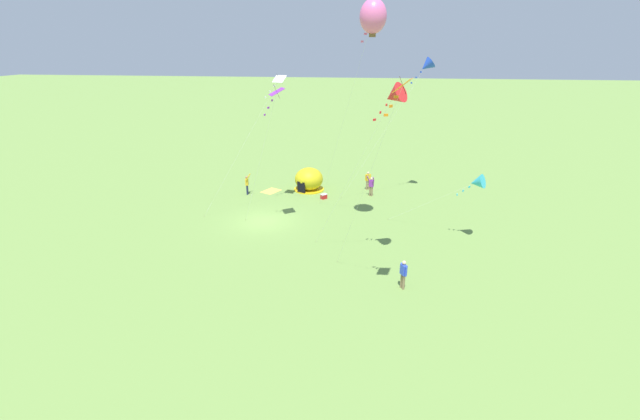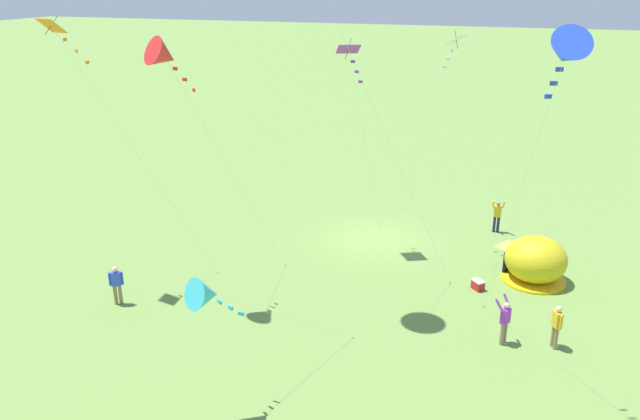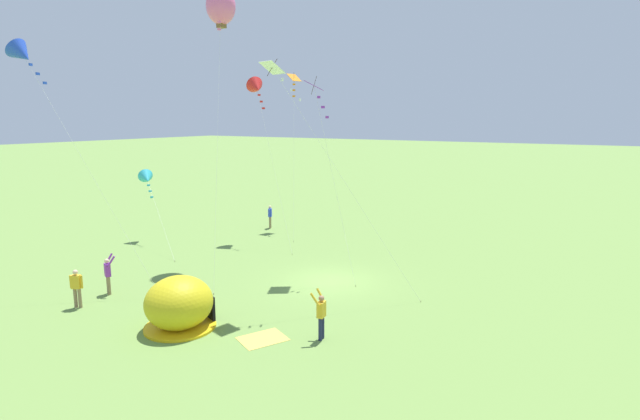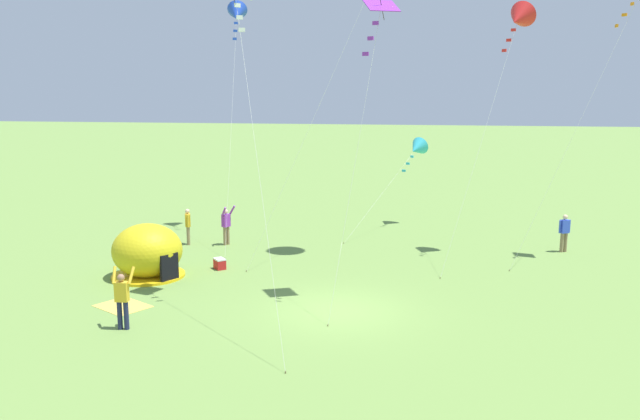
{
  "view_description": "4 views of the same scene",
  "coord_description": "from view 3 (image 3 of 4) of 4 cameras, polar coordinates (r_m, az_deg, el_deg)",
  "views": [
    {
      "loc": [
        29.51,
        8.23,
        12.74
      ],
      "look_at": [
        3.17,
        4.78,
        2.39
      ],
      "focal_mm": 24.0,
      "sensor_mm": 36.0,
      "label": 1
    },
    {
      "loc": [
        -6.93,
        29.23,
        12.89
      ],
      "look_at": [
        1.05,
        5.62,
        3.5
      ],
      "focal_mm": 35.0,
      "sensor_mm": 36.0,
      "label": 2
    },
    {
      "loc": [
        -21.01,
        -12.09,
        8.22
      ],
      "look_at": [
        1.14,
        1.31,
        3.39
      ],
      "focal_mm": 28.0,
      "sensor_mm": 36.0,
      "label": 3
    },
    {
      "loc": [
        3.75,
        -19.15,
        6.84
      ],
      "look_at": [
        -1.67,
        4.78,
        2.46
      ],
      "focal_mm": 35.0,
      "sensor_mm": 36.0,
      "label": 4
    }
  ],
  "objects": [
    {
      "name": "ground_plane",
      "position": [
        25.6,
        1.19,
        -8.17
      ],
      "size": [
        300.0,
        300.0,
        0.0
      ],
      "primitive_type": "plane",
      "color": "olive"
    },
    {
      "name": "popup_tent",
      "position": [
        20.7,
        -15.79,
        -10.27
      ],
      "size": [
        2.81,
        2.81,
        2.1
      ],
      "color": "gold",
      "rests_on": "ground"
    },
    {
      "name": "picnic_blanket",
      "position": [
        19.51,
        -6.57,
        -14.41
      ],
      "size": [
        2.1,
        1.93,
        0.01
      ],
      "primitive_type": "cube",
      "rotation": [
        0.0,
        0.0,
        -0.47
      ],
      "color": "gold",
      "rests_on": "ground"
    },
    {
      "name": "cooler_box",
      "position": [
        23.59,
        -14.44,
        -9.61
      ],
      "size": [
        0.63,
        0.64,
        0.44
      ],
      "color": "red",
      "rests_on": "ground"
    },
    {
      "name": "person_watching_sky",
      "position": [
        25.59,
        -23.07,
        -6.7
      ],
      "size": [
        0.64,
        0.72,
        1.89
      ],
      "color": "#8C7251",
      "rests_on": "ground"
    },
    {
      "name": "person_near_tent",
      "position": [
        37.58,
        -5.73,
        -0.63
      ],
      "size": [
        0.53,
        0.4,
        1.72
      ],
      "color": "#8C7251",
      "rests_on": "ground"
    },
    {
      "name": "person_center_field",
      "position": [
        24.38,
        -26.06,
        -7.86
      ],
      "size": [
        0.39,
        0.54,
        1.72
      ],
      "color": "#8C7251",
      "rests_on": "ground"
    },
    {
      "name": "person_arms_raised",
      "position": [
        18.98,
        0.13,
        -11.8
      ],
      "size": [
        0.67,
        0.52,
        1.89
      ],
      "color": "#1E2347",
      "rests_on": "ground"
    },
    {
      "name": "kite_orange",
      "position": [
        37.96,
        -2.99,
        14.35
      ],
      "size": [
        5.26,
        3.5,
        11.47
      ],
      "color": "silver",
      "rests_on": "ground"
    },
    {
      "name": "kite_cyan",
      "position": [
        35.39,
        -19.19,
        3.43
      ],
      "size": [
        3.66,
        6.27,
        4.79
      ],
      "color": "silver",
      "rests_on": "ground"
    },
    {
      "name": "kite_red",
      "position": [
        34.29,
        -7.26,
        13.73
      ],
      "size": [
        3.58,
        5.48,
        10.89
      ],
      "color": "silver",
      "rests_on": "ground"
    },
    {
      "name": "kite_blue",
      "position": [
        27.72,
        -30.88,
        15.05
      ],
      "size": [
        2.28,
        7.34,
        11.78
      ],
      "color": "silver",
      "rests_on": "ground"
    },
    {
      "name": "kite_pink",
      "position": [
        30.34,
        -11.28,
        21.88
      ],
      "size": [
        6.46,
        4.8,
        15.3
      ],
      "color": "silver",
      "rests_on": "ground"
    },
    {
      "name": "kite_white",
      "position": [
        21.7,
        -4.76,
        15.0
      ],
      "size": [
        3.73,
        6.26,
        10.63
      ],
      "color": "silver",
      "rests_on": "ground"
    },
    {
      "name": "kite_purple",
      "position": [
        25.91,
        -0.49,
        13.43
      ],
      "size": [
        1.75,
        3.72,
        10.25
      ],
      "color": "silver",
      "rests_on": "ground"
    }
  ]
}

